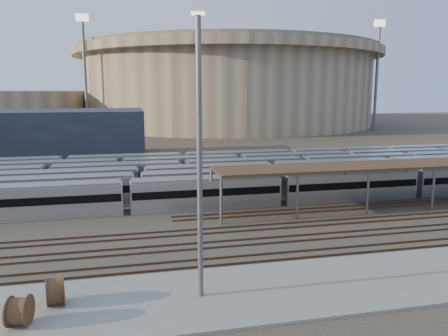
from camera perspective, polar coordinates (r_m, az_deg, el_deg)
ground at (r=47.97m, az=9.41°, el=-7.05°), size 420.00×420.00×0.00m
apron at (r=33.18m, az=11.12°, el=-14.89°), size 50.00×9.00×0.20m
subway_trains at (r=64.90m, az=4.39°, el=-0.81°), size 129.59×23.90×3.60m
empty_tracks at (r=43.58m, az=11.89°, el=-8.77°), size 170.00×9.62×0.18m
stadium at (r=187.33m, az=0.49°, el=10.79°), size 124.00×124.00×32.50m
secondary_arena at (r=177.73m, az=-26.65°, el=6.72°), size 56.00×56.00×14.00m
service_building at (r=99.40m, az=-22.78°, el=4.07°), size 42.00×20.00×10.00m
floodlight_0 at (r=153.09m, az=-17.71°, el=12.06°), size 4.00×1.00×38.40m
floodlight_2 at (r=167.28m, az=19.34°, el=11.76°), size 4.00×1.00×38.40m
floodlight_3 at (r=202.68m, az=-10.73°, el=11.74°), size 4.00×1.00×38.40m
cable_reel_west at (r=29.80m, az=-25.17°, el=-16.52°), size 1.34×2.01×1.86m
cable_reel_east at (r=31.45m, az=-21.20°, el=-14.76°), size 1.39×2.06×1.90m
yard_light_pole at (r=28.22m, az=-3.22°, el=1.00°), size 0.81×0.36×18.54m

